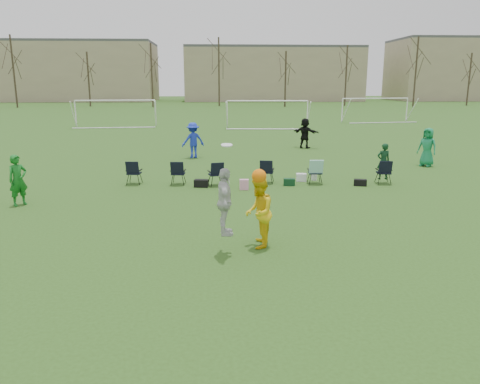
{
  "coord_description": "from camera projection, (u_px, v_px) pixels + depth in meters",
  "views": [
    {
      "loc": [
        -0.73,
        -10.77,
        4.07
      ],
      "look_at": [
        -0.1,
        1.16,
        1.25
      ],
      "focal_mm": 35.0,
      "sensor_mm": 36.0,
      "label": 1
    }
  ],
  "objects": [
    {
      "name": "tree_line",
      "position": [
        220.0,
        76.0,
        78.17
      ],
      "size": [
        110.28,
        3.28,
        11.4
      ],
      "color": "#382B21",
      "rests_on": "ground"
    },
    {
      "name": "center_contest",
      "position": [
        247.0,
        208.0,
        11.42
      ],
      "size": [
        1.47,
        1.46,
        2.68
      ],
      "color": "silver",
      "rests_on": "ground"
    },
    {
      "name": "fielder_blue",
      "position": [
        193.0,
        140.0,
        25.53
      ],
      "size": [
        1.42,
        1.12,
        1.93
      ],
      "primitive_type": "imported",
      "rotation": [
        0.0,
        0.0,
        3.52
      ],
      "color": "#192EBF",
      "rests_on": "ground"
    },
    {
      "name": "goal_left",
      "position": [
        116.0,
        106.0,
        43.54
      ],
      "size": [
        7.39,
        0.76,
        2.46
      ],
      "rotation": [
        0.0,
        0.0,
        0.09
      ],
      "color": "white",
      "rests_on": "ground"
    },
    {
      "name": "ground",
      "position": [
        247.0,
        252.0,
        11.44
      ],
      "size": [
        260.0,
        260.0,
        0.0
      ],
      "primitive_type": "plane",
      "color": "#2C4D18",
      "rests_on": "ground"
    },
    {
      "name": "building_row",
      "position": [
        248.0,
        73.0,
        103.72
      ],
      "size": [
        126.0,
        16.0,
        13.0
      ],
      "color": "tan",
      "rests_on": "ground"
    },
    {
      "name": "goal_right",
      "position": [
        375.0,
        103.0,
        48.75
      ],
      "size": [
        7.35,
        1.14,
        2.46
      ],
      "rotation": [
        0.0,
        0.0,
        0.14
      ],
      "color": "white",
      "rests_on": "ground"
    },
    {
      "name": "fielder_green_near",
      "position": [
        18.0,
        180.0,
        15.65
      ],
      "size": [
        0.73,
        0.74,
        1.72
      ],
      "primitive_type": "imported",
      "rotation": [
        0.0,
        0.0,
        0.82
      ],
      "color": "#136B1D",
      "rests_on": "ground"
    },
    {
      "name": "sideline_setup",
      "position": [
        267.0,
        172.0,
        19.05
      ],
      "size": [
        10.85,
        1.89,
        1.64
      ],
      "color": "#0E351B",
      "rests_on": "ground"
    },
    {
      "name": "fielder_black",
      "position": [
        305.0,
        133.0,
        29.36
      ],
      "size": [
        1.69,
        1.53,
        1.87
      ],
      "primitive_type": "imported",
      "rotation": [
        0.0,
        0.0,
        2.45
      ],
      "color": "black",
      "rests_on": "ground"
    },
    {
      "name": "fielder_green_far",
      "position": [
        427.0,
        147.0,
        23.01
      ],
      "size": [
        1.07,
        1.09,
        1.89
      ],
      "primitive_type": "imported",
      "rotation": [
        0.0,
        0.0,
        -0.83
      ],
      "color": "#167F4D",
      "rests_on": "ground"
    },
    {
      "name": "goal_mid",
      "position": [
        267.0,
        106.0,
        42.31
      ],
      "size": [
        7.4,
        0.63,
        2.46
      ],
      "rotation": [
        0.0,
        0.0,
        -0.07
      ],
      "color": "white",
      "rests_on": "ground"
    }
  ]
}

